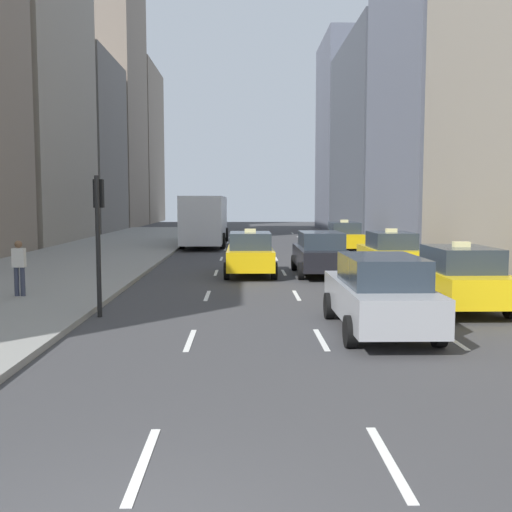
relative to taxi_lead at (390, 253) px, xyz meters
name	(u,v)px	position (x,y,z in m)	size (l,w,h in m)	color
sidewalk_left	(93,256)	(-13.80, 7.78, -0.81)	(8.00, 66.00, 0.15)	gray
lane_markings	(279,265)	(-4.20, 3.78, -0.87)	(5.72, 56.00, 0.01)	white
building_row_left	(67,98)	(-20.80, 28.19, 10.79)	(6.00, 87.05, 33.78)	gray
building_row_right	(447,13)	(5.20, 9.44, 12.20)	(6.00, 64.72, 37.92)	gray
taxi_lead	(390,253)	(0.00, 0.00, 0.00)	(2.02, 4.40, 1.87)	yellow
taxi_second	(344,237)	(0.00, 11.10, 0.00)	(2.02, 4.40, 1.87)	yellow
taxi_third	(458,277)	(0.00, -7.66, 0.00)	(2.02, 4.40, 1.87)	yellow
taxi_fourth	(250,253)	(-5.60, -0.07, 0.00)	(2.02, 4.40, 1.87)	yellow
sedan_black_near	(320,253)	(-2.80, 0.00, 0.01)	(2.02, 4.96, 1.74)	black
sedan_silver_behind	(379,293)	(-2.80, -10.49, 0.01)	(2.02, 4.81, 1.75)	#9EA0A5
city_bus	(206,218)	(-8.41, 16.41, 0.91)	(2.80, 11.61, 3.25)	silver
pedestrian_far_walking	(19,265)	(-12.50, -6.05, 0.19)	(0.36, 0.22, 1.65)	#383D51
traffic_light_pole	(98,223)	(-9.55, -8.47, 1.53)	(0.24, 0.42, 3.60)	black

